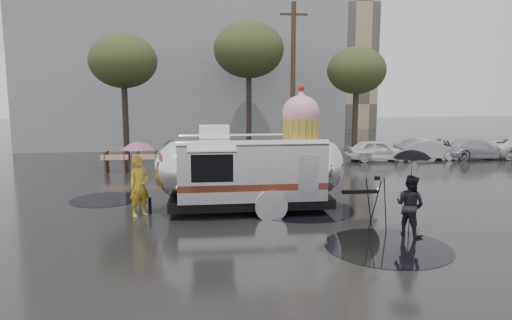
{
  "coord_description": "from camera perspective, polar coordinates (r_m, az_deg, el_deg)",
  "views": [
    {
      "loc": [
        -2.83,
        -12.67,
        3.77
      ],
      "look_at": [
        -1.13,
        1.77,
        1.65
      ],
      "focal_mm": 32.0,
      "sensor_mm": 36.0,
      "label": 1
    }
  ],
  "objects": [
    {
      "name": "barricade_row",
      "position": [
        23.03,
        -13.44,
        -0.06
      ],
      "size": [
        4.3,
        0.8,
        1.0
      ],
      "color": "#473323",
      "rests_on": "ground"
    },
    {
      "name": "puddles",
      "position": [
        14.09,
        2.34,
        -7.23
      ],
      "size": [
        10.83,
        8.92,
        0.01
      ],
      "color": "black",
      "rests_on": "ground"
    },
    {
      "name": "ground",
      "position": [
        13.52,
        5.68,
        -7.96
      ],
      "size": [
        120.0,
        120.0,
        0.0
      ],
      "primitive_type": "plane",
      "color": "black",
      "rests_on": "ground"
    },
    {
      "name": "umbrella_black",
      "position": [
        12.67,
        18.92,
        -0.43
      ],
      "size": [
        1.17,
        1.17,
        2.35
      ],
      "color": "black",
      "rests_on": "ground"
    },
    {
      "name": "tripod",
      "position": [
        13.07,
        14.82,
        -4.62
      ],
      "size": [
        0.56,
        0.64,
        1.54
      ],
      "rotation": [
        0.0,
        0.0,
        -0.02
      ],
      "color": "black",
      "rests_on": "ground"
    },
    {
      "name": "person_left",
      "position": [
        14.57,
        -14.38,
        -3.19
      ],
      "size": [
        0.81,
        0.77,
        1.88
      ],
      "primitive_type": "imported",
      "rotation": [
        0.0,
        0.0,
        0.67
      ],
      "color": "gold",
      "rests_on": "ground"
    },
    {
      "name": "tree_right",
      "position": [
        27.18,
        12.46,
        10.79
      ],
      "size": [
        3.36,
        3.36,
        6.42
      ],
      "color": "#382D26",
      "rests_on": "ground"
    },
    {
      "name": "umbrella_pink",
      "position": [
        14.41,
        -14.53,
        0.74
      ],
      "size": [
        1.16,
        1.16,
        2.34
      ],
      "color": "pink",
      "rests_on": "ground"
    },
    {
      "name": "parked_cars",
      "position": [
        28.83,
        23.78,
        1.5
      ],
      "size": [
        13.2,
        1.9,
        1.5
      ],
      "color": "silver",
      "rests_on": "ground"
    },
    {
      "name": "person_right",
      "position": [
        12.88,
        18.69,
        -5.41
      ],
      "size": [
        0.81,
        0.89,
        1.64
      ],
      "primitive_type": "imported",
      "rotation": [
        0.0,
        0.0,
        2.2
      ],
      "color": "black",
      "rests_on": "ground"
    },
    {
      "name": "utility_pole",
      "position": [
        27.21,
        4.64,
        10.04
      ],
      "size": [
        1.6,
        0.28,
        9.0
      ],
      "color": "#473323",
      "rests_on": "ground"
    },
    {
      "name": "grey_building",
      "position": [
        36.79,
        -8.74,
        12.43
      ],
      "size": [
        22.0,
        12.0,
        13.0
      ],
      "primitive_type": "cube",
      "color": "slate",
      "rests_on": "ground"
    },
    {
      "name": "tree_mid",
      "position": [
        27.93,
        -0.91,
        13.55
      ],
      "size": [
        4.2,
        4.2,
        8.03
      ],
      "color": "#382D26",
      "rests_on": "ground"
    },
    {
      "name": "tree_left",
      "position": [
        26.07,
        -16.27,
        11.72
      ],
      "size": [
        3.64,
        3.64,
        6.95
      ],
      "color": "#382D26",
      "rests_on": "ground"
    },
    {
      "name": "airstream_trailer",
      "position": [
        14.71,
        -0.4,
        -0.79
      ],
      "size": [
        7.68,
        2.92,
        4.14
      ],
      "rotation": [
        0.0,
        0.0,
        0.0
      ],
      "color": "silver",
      "rests_on": "ground"
    }
  ]
}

